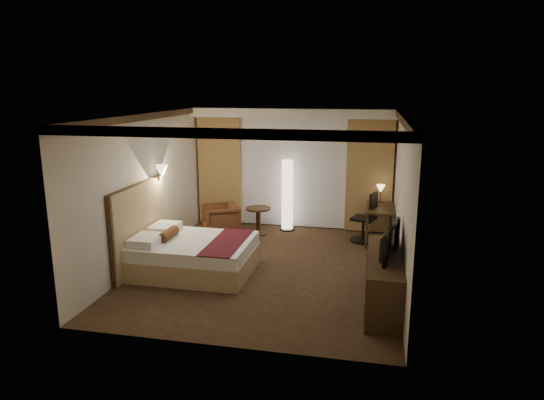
% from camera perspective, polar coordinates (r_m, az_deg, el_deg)
% --- Properties ---
extents(floor, '(4.50, 5.50, 0.01)m').
position_cam_1_polar(floor, '(8.75, -0.54, -7.94)').
color(floor, '#2F1F12').
rests_on(floor, ground).
extents(ceiling, '(4.50, 5.50, 0.01)m').
position_cam_1_polar(ceiling, '(8.17, -0.59, 10.00)').
color(ceiling, white).
rests_on(ceiling, back_wall).
extents(back_wall, '(4.50, 0.02, 2.70)m').
position_cam_1_polar(back_wall, '(11.01, 2.52, 3.75)').
color(back_wall, beige).
rests_on(back_wall, floor).
extents(left_wall, '(0.02, 5.50, 2.70)m').
position_cam_1_polar(left_wall, '(9.10, -14.54, 1.33)').
color(left_wall, beige).
rests_on(left_wall, floor).
extents(right_wall, '(0.02, 5.50, 2.70)m').
position_cam_1_polar(right_wall, '(8.19, 15.01, -0.00)').
color(right_wall, beige).
rests_on(right_wall, floor).
extents(crown_molding, '(4.50, 5.50, 0.12)m').
position_cam_1_polar(crown_molding, '(8.18, -0.58, 9.58)').
color(crown_molding, black).
rests_on(crown_molding, ceiling).
extents(soffit, '(4.50, 0.50, 0.20)m').
position_cam_1_polar(soffit, '(10.63, 2.37, 10.19)').
color(soffit, white).
rests_on(soffit, ceiling).
extents(curtain_sheer, '(2.48, 0.04, 2.45)m').
position_cam_1_polar(curtain_sheer, '(10.95, 2.45, 3.17)').
color(curtain_sheer, silver).
rests_on(curtain_sheer, back_wall).
extents(curtain_left_drape, '(1.00, 0.14, 2.45)m').
position_cam_1_polar(curtain_left_drape, '(11.29, -6.16, 3.41)').
color(curtain_left_drape, '#9F8049').
rests_on(curtain_left_drape, back_wall).
extents(curtain_right_drape, '(1.00, 0.14, 2.45)m').
position_cam_1_polar(curtain_right_drape, '(10.75, 11.38, 2.73)').
color(curtain_right_drape, '#9F8049').
rests_on(curtain_right_drape, back_wall).
extents(wall_sconce, '(0.24, 0.24, 0.24)m').
position_cam_1_polar(wall_sconce, '(9.28, -12.85, 3.34)').
color(wall_sconce, white).
rests_on(wall_sconce, left_wall).
extents(bed, '(1.99, 1.55, 0.58)m').
position_cam_1_polar(bed, '(8.58, -9.08, -6.49)').
color(bed, white).
rests_on(bed, floor).
extents(headboard, '(0.12, 1.85, 1.50)m').
position_cam_1_polar(headboard, '(8.84, -15.28, -3.08)').
color(headboard, tan).
rests_on(headboard, floor).
extents(armchair, '(0.94, 0.96, 0.75)m').
position_cam_1_polar(armchair, '(10.51, -6.05, -2.20)').
color(armchair, '#472715').
rests_on(armchair, floor).
extents(side_table, '(0.54, 0.54, 0.59)m').
position_cam_1_polar(side_table, '(10.59, -1.62, -2.46)').
color(side_table, black).
rests_on(side_table, floor).
extents(floor_lamp, '(0.34, 0.34, 1.60)m').
position_cam_1_polar(floor_lamp, '(10.77, 1.82, 0.57)').
color(floor_lamp, white).
rests_on(floor_lamp, floor).
extents(desk, '(0.55, 1.10, 0.75)m').
position_cam_1_polar(desk, '(10.28, 12.50, -2.82)').
color(desk, black).
rests_on(desk, floor).
extents(desk_lamp, '(0.18, 0.18, 0.34)m').
position_cam_1_polar(desk_lamp, '(10.53, 12.63, 0.62)').
color(desk_lamp, '#FFD899').
rests_on(desk_lamp, desk).
extents(office_chair, '(0.66, 0.66, 1.07)m').
position_cam_1_polar(office_chair, '(10.18, 10.72, -1.95)').
color(office_chair, black).
rests_on(office_chair, floor).
extents(dresser, '(0.50, 1.97, 0.77)m').
position_cam_1_polar(dresser, '(7.41, 13.02, -9.14)').
color(dresser, black).
rests_on(dresser, floor).
extents(television, '(0.83, 1.19, 0.14)m').
position_cam_1_polar(television, '(7.18, 13.06, -3.98)').
color(television, black).
rests_on(television, dresser).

